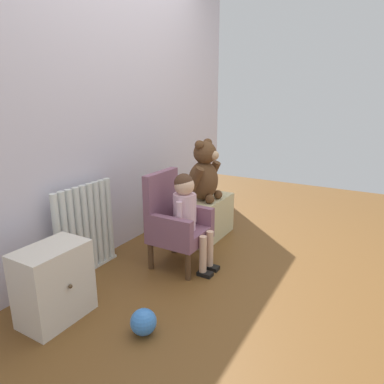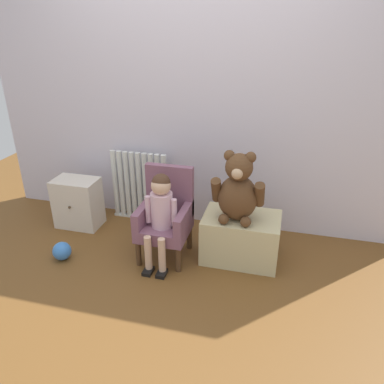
# 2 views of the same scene
# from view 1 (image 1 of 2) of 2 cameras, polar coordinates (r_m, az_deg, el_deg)

# --- Properties ---
(ground_plane) EXTENTS (6.00, 6.00, 0.00)m
(ground_plane) POSITION_cam_1_polar(r_m,az_deg,el_deg) (2.65, 8.03, -13.57)
(ground_plane) COLOR brown
(back_wall) EXTENTS (3.80, 0.05, 2.40)m
(back_wall) POSITION_cam_1_polar(r_m,az_deg,el_deg) (2.94, -12.99, 13.58)
(back_wall) COLOR silver
(back_wall) RESTS_ON ground_plane
(radiator) EXTENTS (0.56, 0.05, 0.67)m
(radiator) POSITION_cam_1_polar(r_m,az_deg,el_deg) (2.67, -17.28, -6.03)
(radiator) COLOR silver
(radiator) RESTS_ON ground_plane
(small_dresser) EXTENTS (0.40, 0.29, 0.46)m
(small_dresser) POSITION_cam_1_polar(r_m,az_deg,el_deg) (2.23, -22.03, -13.94)
(small_dresser) COLOR beige
(small_dresser) RESTS_ON ground_plane
(child_armchair) EXTENTS (0.39, 0.40, 0.74)m
(child_armchair) POSITION_cam_1_polar(r_m,az_deg,el_deg) (2.65, -2.92, -4.94)
(child_armchair) COLOR #7D5065
(child_armchair) RESTS_ON ground_plane
(child_figure) EXTENTS (0.25, 0.35, 0.74)m
(child_figure) POSITION_cam_1_polar(r_m,az_deg,el_deg) (2.55, -0.80, -2.62)
(child_figure) COLOR beige
(child_figure) RESTS_ON ground_plane
(low_bench) EXTENTS (0.60, 0.40, 0.38)m
(low_bench) POSITION_cam_1_polar(r_m,az_deg,el_deg) (3.24, 1.59, -4.17)
(low_bench) COLOR #C8BB89
(low_bench) RESTS_ON ground_plane
(large_teddy_bear) EXTENTS (0.40, 0.28, 0.55)m
(large_teddy_bear) POSITION_cam_1_polar(r_m,az_deg,el_deg) (3.06, 2.04, 3.07)
(large_teddy_bear) COLOR #55371F
(large_teddy_bear) RESTS_ON low_bench
(toy_ball) EXTENTS (0.15, 0.15, 0.15)m
(toy_ball) POSITION_cam_1_polar(r_m,az_deg,el_deg) (2.06, -8.10, -20.64)
(toy_ball) COLOR #3B7ACE
(toy_ball) RESTS_ON ground_plane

